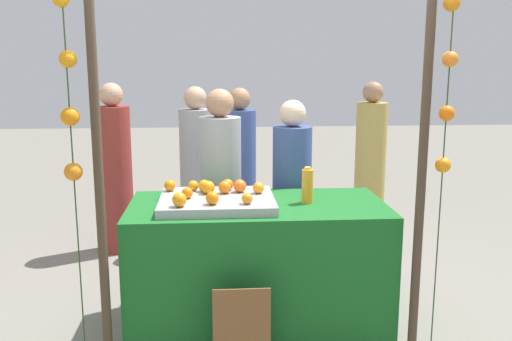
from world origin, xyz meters
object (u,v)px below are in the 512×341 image
orange_1 (240,186)px  vendor_right (292,203)px  orange_0 (179,200)px  juice_bottle (307,186)px  stall_counter (258,265)px  vendor_left (221,198)px  chalkboard_sign (242,331)px

orange_1 → vendor_right: size_ratio=0.06×
orange_0 → juice_bottle: bearing=17.4°
orange_1 → stall_counter: bearing=-38.5°
stall_counter → juice_bottle: bearing=-0.4°
orange_1 → juice_bottle: 0.46m
juice_bottle → vendor_right: size_ratio=0.16×
stall_counter → orange_0: size_ratio=19.02×
vendor_left → vendor_right: 0.57m
juice_bottle → vendor_left: bearing=130.8°
orange_0 → orange_1: (0.39, 0.36, -0.00)m
vendor_right → stall_counter: bearing=-116.9°
orange_0 → stall_counter: bearing=27.8°
chalkboard_sign → stall_counter: bearing=76.7°
stall_counter → orange_1: bearing=141.5°
orange_1 → juice_bottle: bearing=-11.7°
juice_bottle → chalkboard_sign: bearing=-129.2°
chalkboard_sign → vendor_left: (-0.10, 1.26, 0.50)m
vendor_right → orange_0: bearing=-132.6°
chalkboard_sign → juice_bottle: bearing=50.8°
orange_0 → vendor_left: 1.00m
stall_counter → vendor_right: 0.76m
stall_counter → orange_0: (-0.51, -0.27, 0.55)m
vendor_left → chalkboard_sign: bearing=-85.3°
chalkboard_sign → vendor_left: size_ratio=0.33×
juice_bottle → vendor_left: 0.92m
orange_0 → juice_bottle: juice_bottle is taller
juice_bottle → orange_1: bearing=168.3°
orange_0 → chalkboard_sign: orange_0 is taller
orange_1 → vendor_right: vendor_right is taller
juice_bottle → chalkboard_sign: (-0.48, -0.59, -0.74)m
orange_1 → vendor_right: bearing=51.0°
orange_0 → chalkboard_sign: (0.37, -0.32, -0.73)m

